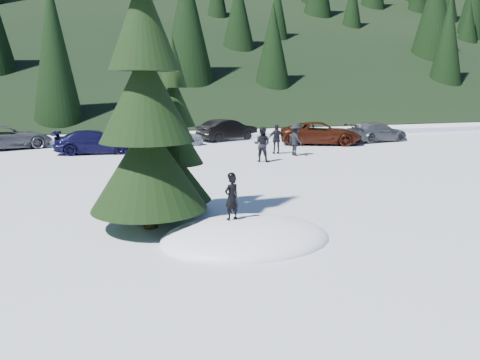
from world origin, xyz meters
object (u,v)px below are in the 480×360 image
object	(u,v)px
car_2	(7,138)
car_3	(96,142)
child_skier	(232,197)
adult_1	(277,139)
spruce_short	(175,146)
car_6	(321,133)
car_5	(228,130)
adult_2	(296,140)
car_4	(174,136)
adult_0	(262,144)
spruce_tall	(146,108)
car_7	(377,132)

from	to	relation	value
car_2	car_3	size ratio (longest dim) A/B	1.13
child_skier	adult_1	xyz separation A→B (m)	(7.18, 14.02, -0.20)
spruce_short	car_6	xyz separation A→B (m)	(12.74, 14.43, -1.34)
spruce_short	car_5	bearing A→B (deg)	68.47
child_skier	adult_2	world-z (taller)	adult_2
spruce_short	car_5	xyz separation A→B (m)	(7.43, 18.84, -1.33)
child_skier	car_4	xyz separation A→B (m)	(2.15, 19.53, -0.41)
car_4	car_6	world-z (taller)	car_6
adult_0	car_6	distance (m)	8.75
spruce_short	car_3	xyz separation A→B (m)	(-2.00, 14.62, -1.42)
spruce_tall	adult_0	xyz separation A→B (m)	(7.20, 10.02, -2.40)
adult_2	car_4	xyz separation A→B (m)	(-5.78, 6.51, -0.26)
car_3	car_2	bearing A→B (deg)	61.01
spruce_tall	spruce_short	world-z (taller)	spruce_tall
adult_1	car_6	bearing A→B (deg)	-132.58
adult_2	car_6	world-z (taller)	adult_2
car_7	spruce_tall	bearing A→B (deg)	122.65
spruce_short	car_2	xyz separation A→B (m)	(-7.25, 18.43, -1.37)
car_5	car_6	size ratio (longest dim) A/B	0.85
child_skier	adult_1	world-z (taller)	adult_1
car_3	car_6	distance (m)	14.73
car_6	car_7	world-z (taller)	car_6
spruce_short	adult_0	bearing A→B (deg)	54.25
car_2	car_7	size ratio (longest dim) A/B	1.11
spruce_short	car_2	bearing A→B (deg)	111.48
adult_1	car_7	distance (m)	9.95
child_skier	adult_0	world-z (taller)	adult_0
car_3	car_5	distance (m)	10.33
adult_0	adult_2	xyz separation A→B (m)	(2.64, 1.49, -0.01)
spruce_short	adult_0	distance (m)	10.68
child_skier	car_3	bearing A→B (deg)	-100.75
adult_0	car_6	bearing A→B (deg)	-101.80
car_6	adult_0	bearing A→B (deg)	155.38
child_skier	car_6	bearing A→B (deg)	-144.45
adult_2	car_6	xyz separation A→B (m)	(3.90, 4.32, -0.15)
adult_0	car_4	world-z (taller)	adult_0
adult_0	adult_2	bearing A→B (deg)	-114.00
spruce_tall	adult_2	size ratio (longest dim) A/B	4.69
car_3	car_6	world-z (taller)	car_6
adult_0	spruce_short	bearing A→B (deg)	90.79
spruce_short	child_skier	distance (m)	3.22
car_3	car_7	xyz separation A→B (m)	(19.39, 0.02, 0.01)
child_skier	adult_2	size ratio (longest dim) A/B	0.64
car_5	adult_1	bearing A→B (deg)	162.88
car_2	car_4	xyz separation A→B (m)	(10.31, -1.81, -0.08)
child_skier	car_7	distance (m)	24.08
car_2	car_3	world-z (taller)	car_2
child_skier	spruce_short	bearing A→B (deg)	-92.82
spruce_short	car_7	xyz separation A→B (m)	(17.39, 14.65, -1.41)
car_6	adult_1	bearing A→B (deg)	149.26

